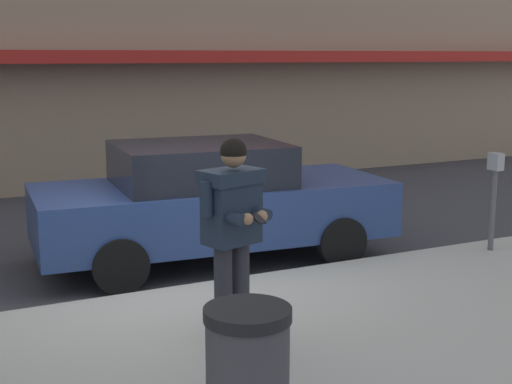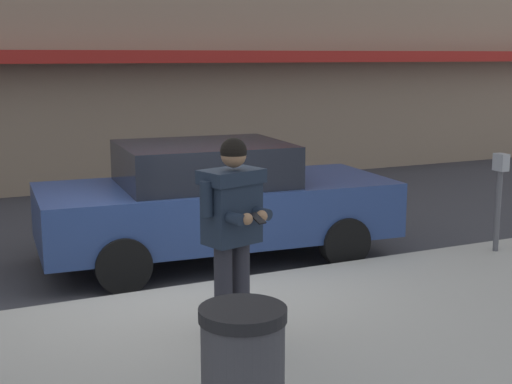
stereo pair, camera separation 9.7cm
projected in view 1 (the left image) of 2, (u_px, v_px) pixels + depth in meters
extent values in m
plane|color=#333338|center=(173.00, 292.00, 8.03)|extent=(80.00, 80.00, 0.00)
cube|color=#99968E|center=(402.00, 367.00, 5.94)|extent=(32.00, 5.30, 0.14)
cube|color=silver|center=(251.00, 279.00, 8.51)|extent=(28.00, 0.12, 0.01)
cube|color=maroon|center=(110.00, 57.00, 13.40)|extent=(26.60, 0.70, 0.24)
cube|color=navy|center=(214.00, 210.00, 9.18)|extent=(4.62, 2.15, 0.70)
cube|color=black|center=(200.00, 164.00, 9.00)|extent=(2.19, 1.79, 0.52)
cylinder|color=black|center=(285.00, 214.00, 10.53)|extent=(0.65, 0.27, 0.64)
cylinder|color=black|center=(341.00, 242.00, 8.97)|extent=(0.65, 0.27, 0.64)
cylinder|color=black|center=(95.00, 231.00, 9.52)|extent=(0.65, 0.27, 0.64)
cylinder|color=black|center=(120.00, 265.00, 7.96)|extent=(0.65, 0.27, 0.64)
cylinder|color=#23232B|center=(241.00, 289.00, 6.35)|extent=(0.16, 0.16, 0.88)
cylinder|color=#23232B|center=(223.00, 294.00, 6.22)|extent=(0.16, 0.16, 0.88)
cube|color=#192333|center=(231.00, 207.00, 6.14)|extent=(0.52, 0.41, 0.64)
cube|color=#192333|center=(231.00, 176.00, 6.09)|extent=(0.59, 0.47, 0.12)
cylinder|color=#192333|center=(255.00, 191.00, 6.30)|extent=(0.11, 0.11, 0.30)
cylinder|color=#192333|center=(257.00, 212.00, 6.13)|extent=(0.18, 0.32, 0.10)
sphere|color=#8C6647|center=(262.00, 216.00, 5.98)|extent=(0.10, 0.10, 0.10)
cylinder|color=#192333|center=(207.00, 199.00, 5.94)|extent=(0.11, 0.11, 0.30)
cylinder|color=#192333|center=(230.00, 217.00, 5.94)|extent=(0.18, 0.32, 0.10)
sphere|color=#8C6647|center=(247.00, 219.00, 5.88)|extent=(0.10, 0.10, 0.10)
cube|color=black|center=(258.00, 218.00, 5.90)|extent=(0.11, 0.16, 0.07)
sphere|color=#8C6647|center=(233.00, 155.00, 6.03)|extent=(0.22, 0.22, 0.22)
sphere|color=black|center=(233.00, 151.00, 6.03)|extent=(0.23, 0.23, 0.23)
cylinder|color=#4C4C51|center=(493.00, 210.00, 9.17)|extent=(0.07, 0.07, 1.05)
cube|color=gray|center=(496.00, 162.00, 9.05)|extent=(0.12, 0.18, 0.22)
cylinder|color=black|center=(248.00, 314.00, 4.33)|extent=(0.55, 0.55, 0.08)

